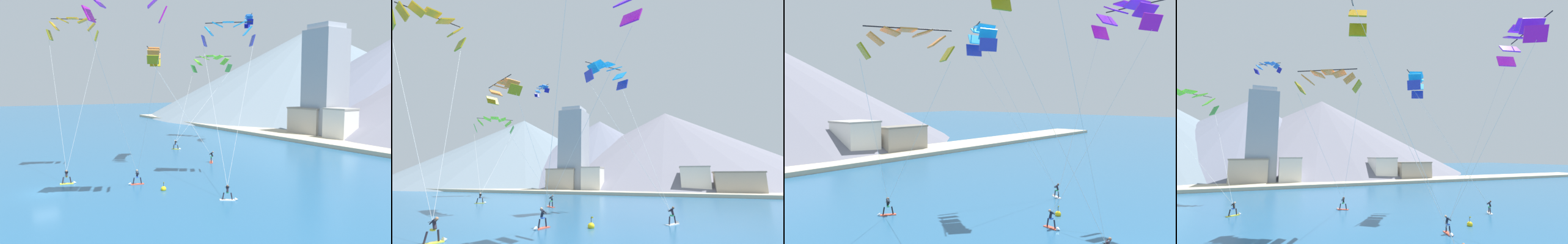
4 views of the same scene
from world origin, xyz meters
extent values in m
cube|color=#E54C33|center=(1.64, 9.24, 0.04)|extent=(0.79, 1.50, 0.07)
cylinder|color=black|center=(1.75, 9.62, 0.42)|extent=(0.17, 0.26, 0.71)
cylinder|color=black|center=(1.54, 8.85, 0.42)|extent=(0.17, 0.26, 0.71)
cube|color=blue|center=(1.64, 9.24, 0.81)|extent=(0.35, 0.30, 0.12)
cylinder|color=black|center=(1.58, 9.25, 1.14)|extent=(0.40, 0.30, 0.60)
cylinder|color=black|center=(1.70, 9.34, 1.31)|extent=(0.51, 0.21, 0.39)
cylinder|color=black|center=(1.65, 9.12, 1.31)|extent=(0.51, 0.21, 0.39)
cylinder|color=black|center=(1.85, 9.18, 1.28)|extent=(0.16, 0.51, 0.03)
sphere|color=tan|center=(1.48, 9.28, 1.52)|extent=(0.22, 0.22, 0.22)
cone|color=white|center=(1.42, 8.40, 0.10)|extent=(0.42, 0.38, 0.36)
cube|color=yellow|center=(-2.54, 2.63, 0.04)|extent=(0.77, 1.50, 0.07)
cylinder|color=#231E28|center=(-2.64, 2.24, 0.43)|extent=(0.17, 0.26, 0.73)
cylinder|color=#231E28|center=(-2.45, 3.01, 0.43)|extent=(0.17, 0.26, 0.73)
cube|color=yellow|center=(-2.54, 2.63, 0.83)|extent=(0.35, 0.30, 0.12)
cylinder|color=#231E28|center=(-2.43, 2.60, 1.16)|extent=(0.49, 0.32, 0.61)
cylinder|color=#231E28|center=(-2.55, 2.51, 1.33)|extent=(0.53, 0.20, 0.40)
cylinder|color=#231E28|center=(-2.50, 2.74, 1.33)|extent=(0.53, 0.20, 0.40)
cylinder|color=black|center=(-2.70, 2.67, 1.30)|extent=(0.16, 0.51, 0.03)
sphere|color=#9E7051|center=(-2.25, 2.55, 1.52)|extent=(0.22, 0.22, 0.22)
cone|color=white|center=(-2.33, 3.47, 0.10)|extent=(0.42, 0.38, 0.36)
cube|color=#E54C33|center=(-4.41, 22.95, 0.04)|extent=(1.44, 1.17, 0.07)
cylinder|color=black|center=(-4.08, 22.72, 0.42)|extent=(0.26, 0.23, 0.71)
cylinder|color=black|center=(-4.74, 23.17, 0.42)|extent=(0.26, 0.23, 0.71)
cube|color=#33B266|center=(-4.41, 22.95, 0.82)|extent=(0.36, 0.38, 0.12)
cylinder|color=black|center=(-4.36, 23.02, 1.14)|extent=(0.40, 0.45, 0.61)
cylinder|color=black|center=(-4.32, 22.87, 1.31)|extent=(0.35, 0.47, 0.39)
cylinder|color=black|center=(-4.52, 23.00, 1.31)|extent=(0.35, 0.47, 0.39)
cylinder|color=black|center=(-4.52, 22.79, 1.28)|extent=(0.45, 0.32, 0.03)
sphere|color=#9E7051|center=(-4.29, 23.14, 1.52)|extent=(0.22, 0.22, 0.22)
cone|color=white|center=(-5.14, 23.43, 0.10)|extent=(0.45, 0.47, 0.36)
cube|color=yellow|center=(-17.31, 24.12, 0.04)|extent=(1.45, 1.15, 0.07)
cylinder|color=black|center=(-17.64, 23.90, 0.43)|extent=(0.27, 0.23, 0.73)
cylinder|color=black|center=(-16.98, 24.33, 0.43)|extent=(0.27, 0.23, 0.73)
cube|color=blue|center=(-17.31, 24.12, 0.83)|extent=(0.36, 0.38, 0.12)
cylinder|color=black|center=(-17.25, 24.02, 1.17)|extent=(0.43, 0.50, 0.62)
cylinder|color=black|center=(-17.40, 24.04, 1.34)|extent=(0.36, 0.49, 0.40)
cylinder|color=black|center=(-17.20, 24.17, 1.34)|extent=(0.36, 0.49, 0.40)
cylinder|color=black|center=(-17.40, 24.26, 1.31)|extent=(0.45, 0.31, 0.03)
sphere|color=beige|center=(-17.15, 23.87, 1.53)|extent=(0.22, 0.22, 0.22)
cone|color=white|center=(-16.58, 24.59, 0.10)|extent=(0.45, 0.47, 0.36)
cube|color=white|center=(11.57, 14.25, 0.04)|extent=(1.16, 1.44, 0.07)
cylinder|color=#231E28|center=(11.36, 13.92, 0.40)|extent=(0.22, 0.25, 0.67)
cylinder|color=#231E28|center=(11.79, 14.58, 0.40)|extent=(0.22, 0.25, 0.67)
cube|color=#33B266|center=(11.57, 14.25, 0.77)|extent=(0.35, 0.34, 0.12)
cylinder|color=#231E28|center=(11.63, 14.22, 1.08)|extent=(0.39, 0.35, 0.57)
cylinder|color=#231E28|center=(11.49, 14.18, 1.24)|extent=(0.45, 0.33, 0.37)
cylinder|color=#231E28|center=(11.61, 14.36, 1.24)|extent=(0.45, 0.33, 0.37)
cylinder|color=black|center=(11.40, 14.37, 1.22)|extent=(0.31, 0.45, 0.03)
sphere|color=brown|center=(11.72, 14.16, 1.45)|extent=(0.21, 0.21, 0.21)
cone|color=white|center=(12.06, 14.98, 0.10)|extent=(0.47, 0.45, 0.36)
cube|color=#B714B3|center=(9.47, 8.65, 16.99)|extent=(1.98, 1.29, 1.39)
cube|color=#821FDE|center=(9.21, 7.90, 18.06)|extent=(2.14, 1.68, 1.19)
cylinder|color=silver|center=(5.67, 9.03, 8.82)|extent=(7.68, 0.33, 15.10)
cylinder|color=silver|center=(4.05, 6.02, 8.82)|extent=(4.45, 6.35, 15.10)
cube|color=gold|center=(-9.41, 3.20, 18.11)|extent=(1.64, 1.46, 1.08)
cube|color=gold|center=(-8.98, 4.09, 18.84)|extent=(1.76, 1.70, 0.70)
cube|color=gold|center=(-8.49, 5.20, 19.10)|extent=(1.80, 1.73, 0.19)
cube|color=gold|center=(-8.03, 6.31, 18.84)|extent=(1.77, 1.65, 0.70)
cube|color=gold|center=(-7.67, 7.23, 18.11)|extent=(1.67, 1.37, 1.08)
cube|color=#979114|center=(-7.47, 7.81, 17.04)|extent=(1.50, 0.95, 1.28)
cylinder|color=black|center=(-9.07, 5.45, 19.13)|extent=(2.54, 5.03, 0.10)
cylinder|color=silver|center=(-6.23, 2.61, 8.87)|extent=(7.11, 0.12, 15.14)
cylinder|color=silver|center=(-5.07, 5.30, 8.87)|extent=(4.80, 5.30, 15.14)
cube|color=#958A13|center=(-5.35, 14.47, 14.24)|extent=(1.44, 1.71, 1.15)
cube|color=orange|center=(-6.08, 14.87, 15.13)|extent=(1.68, 1.85, 0.90)
cube|color=orange|center=(-7.03, 15.39, 15.71)|extent=(1.82, 1.93, 0.55)
cube|color=orange|center=(-8.10, 15.95, 15.91)|extent=(1.84, 1.95, 0.15)
cube|color=orange|center=(-9.17, 16.51, 15.71)|extent=(1.80, 1.93, 0.55)
cube|color=orange|center=(-10.12, 17.00, 15.13)|extent=(1.65, 1.86, 0.90)
cube|color=#958A13|center=(-10.87, 17.37, 14.24)|extent=(1.40, 1.73, 1.15)
cylinder|color=black|center=(-8.42, 15.34, 15.93)|extent=(5.72, 3.22, 0.10)
cylinder|color=silver|center=(-4.81, 18.56, 7.49)|extent=(0.61, 8.49, 12.43)
cylinder|color=silver|center=(-7.82, 20.15, 7.49)|extent=(6.65, 5.32, 12.43)
cube|color=green|center=(-29.17, 34.85, 14.55)|extent=(1.86, 2.05, 1.64)
cube|color=#5AD81F|center=(-28.45, 35.43, 15.88)|extent=(2.26, 2.35, 1.35)
cube|color=#5AD81F|center=(-27.36, 36.23, 16.77)|extent=(2.49, 2.55, 0.86)
cube|color=#5AD81F|center=(-26.05, 37.13, 17.08)|extent=(2.53, 2.62, 0.24)
cube|color=#5AD81F|center=(-24.72, 38.01, 16.77)|extent=(2.42, 2.59, 0.86)
cube|color=#5AD81F|center=(-23.56, 38.72, 15.88)|extent=(2.13, 2.43, 1.35)
cube|color=green|center=(-22.75, 39.16, 14.55)|extent=(1.68, 2.16, 1.64)
cylinder|color=black|center=(-26.55, 37.89, 17.03)|extent=(6.27, 4.83, 0.10)
cylinder|color=silver|center=(-23.37, 29.46, 7.54)|extent=(11.99, 10.45, 12.48)
cylinder|color=silver|center=(-19.96, 31.75, 7.54)|extent=(5.15, 15.04, 12.48)
cube|color=#2C34AF|center=(3.03, 17.02, 15.90)|extent=(1.52, 1.49, 1.29)
cube|color=#19A6EE|center=(3.47, 17.41, 16.95)|extent=(1.81, 1.82, 1.16)
cube|color=#19A6EE|center=(4.10, 18.14, 17.67)|extent=(2.01, 2.00, 0.82)
cube|color=#19A6EE|center=(4.81, 19.08, 17.93)|extent=(2.10, 2.00, 0.32)
cube|color=#19A6EE|center=(5.46, 20.06, 17.67)|extent=(2.09, 1.88, 0.82)
cube|color=#19A6EE|center=(5.95, 20.89, 16.95)|extent=(1.96, 1.59, 1.16)
cube|color=#2C34AF|center=(6.18, 21.43, 15.90)|extent=(1.72, 1.19, 1.29)
cylinder|color=black|center=(4.19, 19.52, 18.02)|extent=(3.67, 4.01, 0.10)
cylinder|color=silver|center=(7.16, 15.67, 8.26)|extent=(8.51, 2.64, 14.10)
cylinder|color=silver|center=(8.79, 17.96, 8.26)|extent=(5.26, 7.21, 14.10)
cube|color=#10138D|center=(-16.52, 38.80, 22.03)|extent=(1.03, 1.15, 0.95)
cube|color=blue|center=(-16.10, 38.48, 22.79)|extent=(1.26, 1.30, 0.80)
cube|color=blue|center=(-15.45, 38.05, 23.30)|extent=(1.38, 1.40, 0.52)
cube|color=blue|center=(-14.69, 37.55, 23.47)|extent=(1.39, 1.42, 0.18)
cube|color=blue|center=(-13.91, 37.08, 23.30)|extent=(1.35, 1.41, 0.52)
cube|color=blue|center=(-13.24, 36.68, 22.79)|extent=(1.20, 1.33, 0.80)
cube|color=#10138D|center=(-12.77, 36.43, 22.03)|extent=(0.95, 1.19, 0.95)
cylinder|color=black|center=(-14.43, 37.96, 23.50)|extent=(3.73, 2.68, 0.10)
sphere|color=yellow|center=(5.33, 10.63, 0.15)|extent=(0.56, 0.56, 0.56)
cylinder|color=black|center=(5.33, 10.63, 0.65)|extent=(0.04, 0.04, 0.44)
cube|color=yellow|center=(5.42, 10.63, 0.83)|extent=(0.18, 0.01, 0.12)
cube|color=#BCAD8E|center=(0.00, 52.76, 0.35)|extent=(180.00, 10.00, 0.70)
cube|color=#A89E8E|center=(24.92, 55.12, 2.47)|extent=(9.64, 4.07, 4.93)
cube|color=slate|center=(24.92, 55.12, 5.08)|extent=(10.03, 4.23, 0.30)
cube|color=#B7AD9E|center=(-18.00, 57.12, 2.99)|extent=(8.31, 4.32, 5.98)
cube|color=gray|center=(-18.00, 57.12, 6.13)|extent=(8.64, 4.50, 0.30)
cube|color=silver|center=(-8.88, 56.15, 3.16)|extent=(5.10, 4.31, 6.33)
cube|color=#9D9992|center=(-8.88, 56.15, 6.48)|extent=(5.31, 4.48, 0.30)
cube|color=silver|center=(16.16, 57.44, 3.11)|extent=(6.41, 6.48, 6.22)
cube|color=#9D9992|center=(16.16, 57.44, 6.37)|extent=(6.67, 6.74, 0.30)
cube|color=#999EA8|center=(-15.46, 59.11, 11.37)|extent=(7.00, 7.00, 22.74)
cube|color=#A8ADB9|center=(-15.46, 59.11, 23.34)|extent=(5.60, 5.60, 1.20)
cone|color=slate|center=(8.63, 113.73, 16.65)|extent=(126.13, 126.13, 33.30)
cone|color=slate|center=(-22.13, 109.78, 15.35)|extent=(102.93, 102.93, 30.70)
cone|color=slate|center=(-64.16, 108.92, 16.87)|extent=(126.23, 126.23, 33.73)
camera|label=1|loc=(40.14, -6.41, 10.63)|focal=35.00mm
camera|label=2|loc=(12.24, -10.79, 4.10)|focal=24.00mm
camera|label=3|loc=(-29.78, -8.68, 11.11)|focal=40.00mm
camera|label=4|loc=(-13.61, -11.13, 6.95)|focal=24.00mm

